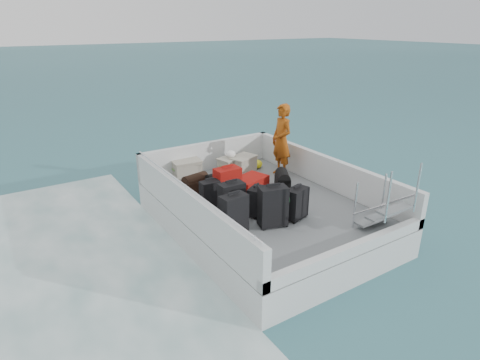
# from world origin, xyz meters

# --- Properties ---
(ground) EXTENTS (160.00, 160.00, 0.00)m
(ground) POSITION_xyz_m (0.00, 0.00, 0.00)
(ground) COLOR #16474F
(ground) RESTS_ON ground
(wake_foam) EXTENTS (10.00, 10.00, 0.00)m
(wake_foam) POSITION_xyz_m (-4.80, 0.00, 0.00)
(wake_foam) COLOR white
(wake_foam) RESTS_ON ground
(ferry_hull) EXTENTS (3.60, 5.00, 0.60)m
(ferry_hull) POSITION_xyz_m (0.00, 0.00, 0.30)
(ferry_hull) COLOR silver
(ferry_hull) RESTS_ON ground
(deck) EXTENTS (3.30, 4.70, 0.02)m
(deck) POSITION_xyz_m (0.00, 0.00, 0.61)
(deck) COLOR slate
(deck) RESTS_ON ferry_hull
(deck_fittings) EXTENTS (3.60, 5.00, 0.90)m
(deck_fittings) POSITION_xyz_m (0.35, -0.32, 0.99)
(deck_fittings) COLOR silver
(deck_fittings) RESTS_ON deck
(suitcase_0) EXTENTS (0.50, 0.31, 0.73)m
(suitcase_0) POSITION_xyz_m (-1.20, -0.79, 0.99)
(suitcase_0) COLOR black
(suitcase_0) RESTS_ON deck
(suitcase_1) EXTENTS (0.48, 0.28, 0.71)m
(suitcase_1) POSITION_xyz_m (-0.92, -0.26, 0.98)
(suitcase_1) COLOR black
(suitcase_1) RESTS_ON deck
(suitcase_2) EXTENTS (0.39, 0.24, 0.56)m
(suitcase_2) POSITION_xyz_m (-1.03, 0.39, 0.90)
(suitcase_2) COLOR black
(suitcase_2) RESTS_ON deck
(suitcase_3) EXTENTS (0.57, 0.42, 0.77)m
(suitcase_3) POSITION_xyz_m (-0.46, -0.94, 1.01)
(suitcase_3) COLOR black
(suitcase_3) RESTS_ON deck
(suitcase_4) EXTENTS (0.45, 0.39, 0.57)m
(suitcase_4) POSITION_xyz_m (-0.46, -0.41, 0.91)
(suitcase_4) COLOR black
(suitcase_4) RESTS_ON deck
(suitcase_5) EXTENTS (0.53, 0.33, 0.72)m
(suitcase_5) POSITION_xyz_m (-0.57, 0.46, 0.98)
(suitcase_5) COLOR maroon
(suitcase_5) RESTS_ON deck
(suitcase_6) EXTENTS (0.50, 0.38, 0.62)m
(suitcase_6) POSITION_xyz_m (0.10, -0.95, 0.93)
(suitcase_6) COLOR black
(suitcase_6) RESTS_ON deck
(suitcase_8) EXTENTS (0.89, 0.72, 0.31)m
(suitcase_8) POSITION_xyz_m (0.13, 0.68, 0.77)
(suitcase_8) COLOR maroon
(suitcase_8) RESTS_ON deck
(duffel_0) EXTENTS (0.60, 0.40, 0.32)m
(duffel_0) POSITION_xyz_m (-0.93, 1.25, 0.78)
(duffel_0) COLOR black
(duffel_0) RESTS_ON deck
(duffel_1) EXTENTS (0.54, 0.32, 0.32)m
(duffel_1) POSITION_xyz_m (-0.47, 1.05, 0.78)
(duffel_1) COLOR black
(duffel_1) RESTS_ON deck
(duffel_2) EXTENTS (0.52, 0.61, 0.32)m
(duffel_2) POSITION_xyz_m (0.82, 0.39, 0.78)
(duffel_2) COLOR black
(duffel_2) RESTS_ON deck
(crate_0) EXTENTS (0.68, 0.50, 0.39)m
(crate_0) POSITION_xyz_m (-0.68, 2.20, 0.81)
(crate_0) COLOR #AAA694
(crate_0) RESTS_ON deck
(crate_1) EXTENTS (0.64, 0.53, 0.33)m
(crate_1) POSITION_xyz_m (-0.62, 2.20, 0.78)
(crate_1) COLOR #AAA694
(crate_1) RESTS_ON deck
(crate_2) EXTENTS (0.65, 0.52, 0.35)m
(crate_2) POSITION_xyz_m (0.39, 1.91, 0.79)
(crate_2) COLOR #AAA694
(crate_2) RESTS_ON deck
(crate_3) EXTENTS (0.72, 0.60, 0.37)m
(crate_3) POSITION_xyz_m (0.64, 1.75, 0.81)
(crate_3) COLOR #AAA694
(crate_3) RESTS_ON deck
(yellow_bag) EXTENTS (0.28, 0.26, 0.22)m
(yellow_bag) POSITION_xyz_m (1.09, 1.78, 0.73)
(yellow_bag) COLOR yellow
(yellow_bag) RESTS_ON deck
(white_bag) EXTENTS (0.24, 0.24, 0.18)m
(white_bag) POSITION_xyz_m (0.39, 1.91, 1.06)
(white_bag) COLOR white
(white_bag) RESTS_ON crate_2
(passenger) EXTENTS (0.47, 0.68, 1.74)m
(passenger) POSITION_xyz_m (1.30, 1.08, 1.49)
(passenger) COLOR #D46014
(passenger) RESTS_ON deck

